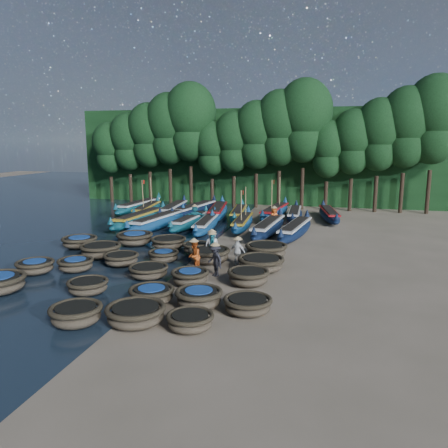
% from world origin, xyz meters
% --- Properties ---
extents(ground, '(120.00, 120.00, 0.00)m').
position_xyz_m(ground, '(0.00, 0.00, 0.00)').
color(ground, gray).
rests_on(ground, ground).
extents(foliage_wall, '(40.00, 3.00, 10.00)m').
position_xyz_m(foliage_wall, '(0.00, 23.50, 5.00)').
color(foliage_wall, black).
rests_on(foliage_wall, ground).
extents(coracle_2, '(1.97, 1.97, 0.78)m').
position_xyz_m(coracle_2, '(-1.39, -10.07, 0.45)').
color(coracle_2, brown).
rests_on(coracle_2, ground).
extents(coracle_3, '(2.29, 2.29, 0.77)m').
position_xyz_m(coracle_3, '(0.74, -9.52, 0.44)').
color(coracle_3, brown).
rests_on(coracle_3, ground).
extents(coracle_4, '(2.08, 2.08, 0.64)m').
position_xyz_m(coracle_4, '(2.83, -9.45, 0.37)').
color(coracle_4, brown).
rests_on(coracle_4, ground).
extents(coracle_6, '(1.96, 1.96, 0.66)m').
position_xyz_m(coracle_6, '(-2.78, -6.96, 0.38)').
color(coracle_6, brown).
rests_on(coracle_6, ground).
extents(coracle_7, '(2.08, 2.08, 0.71)m').
position_xyz_m(coracle_7, '(0.43, -7.35, 0.41)').
color(coracle_7, brown).
rests_on(coracle_7, ground).
extents(coracle_8, '(2.35, 2.35, 0.79)m').
position_xyz_m(coracle_8, '(2.51, -7.35, 0.46)').
color(coracle_8, brown).
rests_on(coracle_8, ground).
extents(coracle_9, '(2.36, 2.36, 0.68)m').
position_xyz_m(coracle_9, '(4.55, -7.46, 0.39)').
color(coracle_9, brown).
rests_on(coracle_9, ground).
extents(coracle_10, '(2.35, 2.35, 0.70)m').
position_xyz_m(coracle_10, '(-7.02, -4.93, 0.40)').
color(coracle_10, brown).
rests_on(coracle_10, ground).
extents(coracle_11, '(1.87, 1.87, 0.69)m').
position_xyz_m(coracle_11, '(-5.23, -4.06, 0.40)').
color(coracle_11, brown).
rests_on(coracle_11, ground).
extents(coracle_12, '(2.23, 2.23, 0.65)m').
position_xyz_m(coracle_12, '(-1.08, -4.19, 0.37)').
color(coracle_12, brown).
rests_on(coracle_12, ground).
extents(coracle_13, '(1.83, 1.83, 0.72)m').
position_xyz_m(coracle_13, '(1.25, -4.68, 0.42)').
color(coracle_13, brown).
rests_on(coracle_13, ground).
extents(coracle_14, '(2.13, 2.13, 0.76)m').
position_xyz_m(coracle_14, '(3.93, -4.07, 0.44)').
color(coracle_14, brown).
rests_on(coracle_14, ground).
extents(coracle_15, '(2.37, 2.37, 0.82)m').
position_xyz_m(coracle_15, '(-5.34, -1.32, 0.47)').
color(coracle_15, brown).
rests_on(coracle_15, ground).
extents(coracle_16, '(2.16, 2.16, 0.68)m').
position_xyz_m(coracle_16, '(-3.43, -2.50, 0.39)').
color(coracle_16, brown).
rests_on(coracle_16, ground).
extents(coracle_17, '(1.74, 1.74, 0.66)m').
position_xyz_m(coracle_17, '(-1.45, -1.27, 0.38)').
color(coracle_17, brown).
rests_on(coracle_17, ground).
extents(coracle_18, '(2.78, 2.78, 0.84)m').
position_xyz_m(coracle_18, '(1.10, -0.87, 0.48)').
color(coracle_18, brown).
rests_on(coracle_18, ground).
extents(coracle_19, '(2.79, 2.79, 0.80)m').
position_xyz_m(coracle_19, '(4.15, -1.76, 0.46)').
color(coracle_19, brown).
rests_on(coracle_19, ground).
extents(coracle_20, '(2.70, 2.70, 0.72)m').
position_xyz_m(coracle_20, '(-7.84, 0.48, 0.42)').
color(coracle_20, brown).
rests_on(coracle_20, ground).
extents(coracle_21, '(2.85, 2.85, 0.82)m').
position_xyz_m(coracle_21, '(-4.76, 2.01, 0.47)').
color(coracle_21, brown).
rests_on(coracle_21, ground).
extents(coracle_22, '(2.50, 2.50, 0.74)m').
position_xyz_m(coracle_22, '(-2.29, 1.65, 0.42)').
color(coracle_22, brown).
rests_on(coracle_22, ground).
extents(coracle_23, '(1.81, 1.81, 0.69)m').
position_xyz_m(coracle_23, '(-0.16, 0.86, 0.39)').
color(coracle_23, brown).
rests_on(coracle_23, ground).
extents(coracle_24, '(2.78, 2.78, 0.82)m').
position_xyz_m(coracle_24, '(4.00, 1.05, 0.47)').
color(coracle_24, brown).
rests_on(coracle_24, ground).
extents(long_boat_2, '(2.24, 8.65, 1.53)m').
position_xyz_m(long_boat_2, '(-7.24, 8.19, 0.58)').
color(long_boat_2, '#0F4B59').
rests_on(long_boat_2, ground).
extents(long_boat_3, '(2.75, 8.58, 1.53)m').
position_xyz_m(long_boat_3, '(-5.33, 7.42, 0.58)').
color(long_boat_3, navy).
rests_on(long_boat_3, ground).
extents(long_boat_4, '(1.84, 7.53, 1.33)m').
position_xyz_m(long_boat_4, '(-3.08, 8.39, 0.51)').
color(long_boat_4, '#0F4B59').
rests_on(long_boat_4, ground).
extents(long_boat_5, '(1.94, 7.56, 1.34)m').
position_xyz_m(long_boat_5, '(-1.51, 7.52, 0.51)').
color(long_boat_5, navy).
rests_on(long_boat_5, ground).
extents(long_boat_6, '(1.74, 7.45, 3.17)m').
position_xyz_m(long_boat_6, '(1.00, 8.85, 0.50)').
color(long_boat_6, navy).
rests_on(long_boat_6, ground).
extents(long_boat_7, '(2.21, 8.36, 1.48)m').
position_xyz_m(long_boat_7, '(3.23, 7.26, 0.56)').
color(long_boat_7, '#0E1934').
rests_on(long_boat_7, ground).
extents(long_boat_8, '(2.61, 8.17, 1.45)m').
position_xyz_m(long_boat_8, '(5.18, 6.96, 0.55)').
color(long_boat_8, '#0E1934').
rests_on(long_boat_8, ground).
extents(long_boat_9, '(2.22, 8.39, 1.48)m').
position_xyz_m(long_boat_9, '(-10.17, 14.45, 0.56)').
color(long_boat_9, '#0F4B59').
rests_on(long_boat_9, ground).
extents(long_boat_10, '(2.36, 7.85, 3.36)m').
position_xyz_m(long_boat_10, '(-8.69, 12.89, 0.53)').
color(long_boat_10, '#0F4B59').
rests_on(long_boat_10, ground).
extents(long_boat_11, '(2.08, 8.26, 1.46)m').
position_xyz_m(long_boat_11, '(-6.37, 13.46, 0.55)').
color(long_boat_11, '#0E1934').
rests_on(long_boat_11, ground).
extents(long_boat_12, '(2.88, 8.49, 1.51)m').
position_xyz_m(long_boat_12, '(-4.33, 13.62, 0.58)').
color(long_boat_12, '#0E1934').
rests_on(long_boat_12, ground).
extents(long_boat_13, '(2.76, 8.57, 1.53)m').
position_xyz_m(long_boat_13, '(-2.09, 13.13, 0.58)').
color(long_boat_13, navy).
rests_on(long_boat_13, ground).
extents(long_boat_14, '(2.15, 7.52, 1.33)m').
position_xyz_m(long_boat_14, '(-0.18, 12.96, 0.51)').
color(long_boat_14, '#0F4B59').
rests_on(long_boat_14, ground).
extents(long_boat_15, '(2.44, 8.19, 3.50)m').
position_xyz_m(long_boat_15, '(2.78, 14.34, 0.56)').
color(long_boat_15, navy).
rests_on(long_boat_15, ground).
extents(long_boat_16, '(1.58, 7.33, 1.29)m').
position_xyz_m(long_boat_16, '(4.54, 13.79, 0.49)').
color(long_boat_16, '#0E1934').
rests_on(long_boat_16, ground).
extents(long_boat_17, '(2.53, 7.53, 1.34)m').
position_xyz_m(long_boat_17, '(7.43, 14.29, 0.51)').
color(long_boat_17, '#0E1934').
rests_on(long_boat_17, ground).
extents(fisherman_0, '(0.98, 0.86, 1.89)m').
position_xyz_m(fisherman_0, '(1.04, -0.06, 0.90)').
color(fisherman_0, silver).
rests_on(fisherman_0, ground).
extents(fisherman_1, '(0.64, 0.71, 1.84)m').
position_xyz_m(fisherman_1, '(1.13, -0.35, 0.92)').
color(fisherman_1, '#1B6874').
rests_on(fisherman_1, ground).
extents(fisherman_2, '(0.71, 0.88, 1.92)m').
position_xyz_m(fisherman_2, '(0.81, -2.69, 0.91)').
color(fisherman_2, '#BE4D19').
rests_on(fisherman_2, ground).
extents(fisherman_3, '(1.23, 1.18, 1.88)m').
position_xyz_m(fisherman_3, '(2.03, -3.07, 0.88)').
color(fisherman_3, black).
rests_on(fisherman_3, ground).
extents(fisherman_4, '(0.97, 0.63, 1.73)m').
position_xyz_m(fisherman_4, '(2.73, -0.88, 0.84)').
color(fisherman_4, silver).
rests_on(fisherman_4, ground).
extents(fisherman_5, '(1.64, 1.13, 1.90)m').
position_xyz_m(fisherman_5, '(-2.87, 8.97, 0.88)').
color(fisherman_5, '#1B6874').
rests_on(fisherman_5, ground).
extents(fisherman_6, '(0.93, 0.98, 1.88)m').
position_xyz_m(fisherman_6, '(3.30, 9.75, 0.90)').
color(fisherman_6, '#BE4D19').
rests_on(fisherman_6, ground).
extents(tree_0, '(3.68, 3.68, 8.68)m').
position_xyz_m(tree_0, '(-16.00, 20.00, 5.97)').
color(tree_0, black).
rests_on(tree_0, ground).
extents(tree_1, '(4.09, 4.09, 9.65)m').
position_xyz_m(tree_1, '(-13.70, 20.00, 6.65)').
color(tree_1, black).
rests_on(tree_1, ground).
extents(tree_2, '(4.51, 4.51, 10.63)m').
position_xyz_m(tree_2, '(-11.40, 20.00, 7.32)').
color(tree_2, black).
rests_on(tree_2, ground).
extents(tree_3, '(4.92, 4.92, 11.60)m').
position_xyz_m(tree_3, '(-9.10, 20.00, 8.00)').
color(tree_3, black).
rests_on(tree_3, ground).
extents(tree_4, '(5.34, 5.34, 12.58)m').
position_xyz_m(tree_4, '(-6.80, 20.00, 8.67)').
color(tree_4, black).
rests_on(tree_4, ground).
extents(tree_5, '(3.68, 3.68, 8.68)m').
position_xyz_m(tree_5, '(-4.50, 20.00, 5.97)').
color(tree_5, black).
rests_on(tree_5, ground).
extents(tree_6, '(4.09, 4.09, 9.65)m').
position_xyz_m(tree_6, '(-2.20, 20.00, 6.65)').
color(tree_6, black).
rests_on(tree_6, ground).
extents(tree_7, '(4.51, 4.51, 10.63)m').
position_xyz_m(tree_7, '(0.10, 20.00, 7.32)').
color(tree_7, black).
rests_on(tree_7, ground).
extents(tree_8, '(4.92, 4.92, 11.60)m').
position_xyz_m(tree_8, '(2.40, 20.00, 8.00)').
color(tree_8, black).
rests_on(tree_8, ground).
extents(tree_9, '(5.34, 5.34, 12.58)m').
position_xyz_m(tree_9, '(4.70, 20.00, 8.67)').
color(tree_9, black).
rests_on(tree_9, ground).
extents(tree_10, '(3.68, 3.68, 8.68)m').
position_xyz_m(tree_10, '(7.00, 20.00, 5.97)').
color(tree_10, black).
rests_on(tree_10, ground).
extents(tree_11, '(4.09, 4.09, 9.65)m').
position_xyz_m(tree_11, '(9.30, 20.00, 6.65)').
color(tree_11, black).
rests_on(tree_11, ground).
extents(tree_12, '(4.51, 4.51, 10.63)m').
position_xyz_m(tree_12, '(11.60, 20.00, 7.32)').
color(tree_12, black).
rests_on(tree_12, ground).
extents(tree_13, '(4.92, 4.92, 11.60)m').
position_xyz_m(tree_13, '(13.90, 20.00, 8.00)').
color(tree_13, black).
rests_on(tree_13, ground).
extents(tree_14, '(5.34, 5.34, 12.58)m').
position_xyz_m(tree_14, '(16.20, 20.00, 8.67)').
color(tree_14, black).
rests_on(tree_14, ground).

